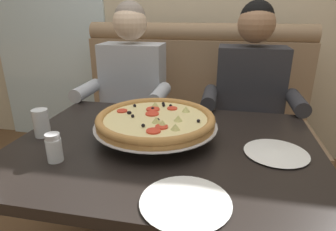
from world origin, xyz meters
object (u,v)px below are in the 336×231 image
(booth_bench, at_px, (191,129))
(plate_near_left, at_px, (186,200))
(patio_chair, at_px, (81,71))
(plate_near_right, at_px, (276,151))
(drinking_glass, at_px, (42,124))
(shaker_pepper_flakes, at_px, (54,149))
(pizza, at_px, (156,120))
(diner_right, at_px, (250,103))
(dining_table, at_px, (164,163))
(diner_left, at_px, (129,95))

(booth_bench, distance_m, plate_near_left, 1.32)
(booth_bench, height_order, patio_chair, booth_bench)
(plate_near_right, bearing_deg, drinking_glass, -178.41)
(shaker_pepper_flakes, height_order, patio_chair, patio_chair)
(pizza, distance_m, plate_near_left, 0.44)
(plate_near_right, distance_m, drinking_glass, 0.94)
(shaker_pepper_flakes, bearing_deg, plate_near_left, -16.46)
(pizza, xyz_separation_m, plate_near_left, (0.18, -0.40, -0.07))
(pizza, height_order, shaker_pepper_flakes, pizza)
(booth_bench, bearing_deg, drinking_glass, -118.58)
(diner_right, bearing_deg, drinking_glass, -142.49)
(pizza, relative_size, plate_near_right, 2.16)
(pizza, xyz_separation_m, patio_chair, (-1.44, 2.06, -0.28))
(pizza, relative_size, plate_near_left, 1.97)
(diner_right, xyz_separation_m, pizza, (-0.42, -0.61, 0.09))
(patio_chair, bearing_deg, booth_bench, -38.69)
(plate_near_left, relative_size, patio_chair, 0.30)
(dining_table, xyz_separation_m, plate_near_right, (0.42, -0.00, 0.10))
(pizza, relative_size, drinking_glass, 4.30)
(plate_near_right, bearing_deg, pizza, 173.88)
(booth_bench, relative_size, drinking_glass, 14.19)
(pizza, bearing_deg, patio_chair, 124.89)
(diner_left, relative_size, patio_chair, 1.48)
(booth_bench, distance_m, pizza, 0.96)
(plate_near_right, bearing_deg, shaker_pepper_flakes, -165.01)
(dining_table, relative_size, pizza, 2.40)
(dining_table, relative_size, diner_left, 0.95)
(diner_right, xyz_separation_m, drinking_glass, (-0.89, -0.68, 0.06))
(booth_bench, height_order, diner_left, diner_left)
(shaker_pepper_flakes, bearing_deg, pizza, 40.37)
(pizza, relative_size, shaker_pepper_flakes, 4.87)
(booth_bench, bearing_deg, diner_left, -144.50)
(plate_near_left, xyz_separation_m, drinking_glass, (-0.65, 0.32, 0.04))
(patio_chair, bearing_deg, plate_near_right, -47.92)
(diner_left, distance_m, plate_near_left, 1.13)
(diner_left, xyz_separation_m, shaker_pepper_flakes, (0.03, -0.86, 0.06))
(diner_left, relative_size, shaker_pepper_flakes, 12.32)
(dining_table, distance_m, diner_right, 0.76)
(booth_bench, distance_m, shaker_pepper_flakes, 1.24)
(dining_table, bearing_deg, booth_bench, 90.00)
(diner_right, relative_size, plate_near_right, 5.47)
(plate_near_left, bearing_deg, diner_right, 76.71)
(diner_left, bearing_deg, plate_near_left, -63.19)
(booth_bench, bearing_deg, plate_near_right, -65.35)
(booth_bench, bearing_deg, plate_near_left, -83.92)
(booth_bench, height_order, dining_table, booth_bench)
(plate_near_left, bearing_deg, patio_chair, 123.33)
(plate_near_left, xyz_separation_m, plate_near_right, (0.29, 0.35, -0.00))
(shaker_pepper_flakes, height_order, plate_near_left, shaker_pepper_flakes)
(diner_left, relative_size, plate_near_left, 4.98)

